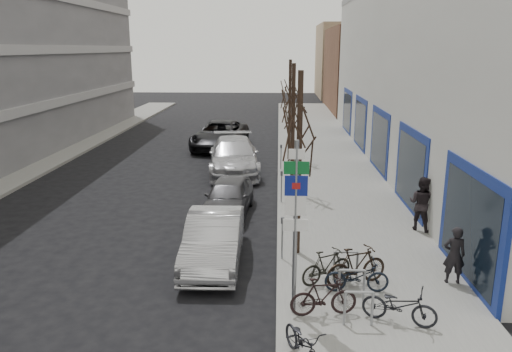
# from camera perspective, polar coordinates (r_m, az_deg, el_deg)

# --- Properties ---
(ground) EXTENTS (120.00, 120.00, 0.00)m
(ground) POSITION_cam_1_polar(r_m,az_deg,el_deg) (12.25, -7.43, -15.51)
(ground) COLOR black
(ground) RESTS_ON ground
(sidewalk_east) EXTENTS (5.00, 70.00, 0.15)m
(sidewalk_east) POSITION_cam_1_polar(r_m,az_deg,el_deg) (21.45, 9.18, -2.04)
(sidewalk_east) COLOR slate
(sidewalk_east) RESTS_ON ground
(brick_building_far) EXTENTS (12.00, 14.00, 8.00)m
(brick_building_far) POSITION_cam_1_polar(r_m,az_deg,el_deg) (51.67, 15.20, 11.63)
(brick_building_far) COLOR brown
(brick_building_far) RESTS_ON ground
(tan_building_far) EXTENTS (13.00, 12.00, 9.00)m
(tan_building_far) POSITION_cam_1_polar(r_m,az_deg,el_deg) (66.46, 12.88, 12.72)
(tan_building_far) COLOR #937A5B
(tan_building_far) RESTS_ON ground
(highway_sign_pole) EXTENTS (0.55, 0.10, 4.20)m
(highway_sign_pole) POSITION_cam_1_polar(r_m,az_deg,el_deg) (11.05, 4.53, -4.81)
(highway_sign_pole) COLOR gray
(highway_sign_pole) RESTS_ON ground
(bike_rack) EXTENTS (0.66, 2.26, 0.83)m
(bike_rack) POSITION_cam_1_polar(r_m,az_deg,el_deg) (12.43, 10.87, -11.75)
(bike_rack) COLOR gray
(bike_rack) RESTS_ON sidewalk_east
(tree_near) EXTENTS (1.80, 1.80, 5.50)m
(tree_near) POSITION_cam_1_polar(r_m,az_deg,el_deg) (14.09, 5.03, 6.27)
(tree_near) COLOR black
(tree_near) RESTS_ON ground
(tree_mid) EXTENTS (1.80, 1.80, 5.50)m
(tree_mid) POSITION_cam_1_polar(r_m,az_deg,el_deg) (20.54, 4.30, 8.85)
(tree_mid) COLOR black
(tree_mid) RESTS_ON ground
(tree_far) EXTENTS (1.80, 1.80, 5.50)m
(tree_far) POSITION_cam_1_polar(r_m,az_deg,el_deg) (27.02, 3.92, 10.19)
(tree_far) COLOR black
(tree_far) RESTS_ON ground
(meter_front) EXTENTS (0.10, 0.08, 1.27)m
(meter_front) POSITION_cam_1_polar(r_m,az_deg,el_deg) (14.40, 3.03, -6.64)
(meter_front) COLOR gray
(meter_front) RESTS_ON sidewalk_east
(meter_mid) EXTENTS (0.10, 0.08, 1.27)m
(meter_mid) POSITION_cam_1_polar(r_m,az_deg,el_deg) (19.63, 2.94, -0.86)
(meter_mid) COLOR gray
(meter_mid) RESTS_ON sidewalk_east
(meter_back) EXTENTS (0.10, 0.08, 1.27)m
(meter_back) POSITION_cam_1_polar(r_m,az_deg,el_deg) (24.98, 2.88, 2.47)
(meter_back) COLOR gray
(meter_back) RESTS_ON sidewalk_east
(bike_near_left) EXTENTS (1.04, 1.60, 0.94)m
(bike_near_left) POSITION_cam_1_polar(r_m,az_deg,el_deg) (10.17, 5.41, -18.20)
(bike_near_left) COLOR black
(bike_near_left) RESTS_ON sidewalk_east
(bike_near_right) EXTENTS (1.61, 0.69, 0.95)m
(bike_near_right) POSITION_cam_1_polar(r_m,az_deg,el_deg) (11.74, 7.73, -13.46)
(bike_near_right) COLOR black
(bike_near_right) RESTS_ON sidewalk_east
(bike_mid_curb) EXTENTS (1.62, 0.52, 0.98)m
(bike_mid_curb) POSITION_cam_1_polar(r_m,az_deg,el_deg) (12.90, 11.45, -10.87)
(bike_mid_curb) COLOR black
(bike_mid_curb) RESTS_ON sidewalk_east
(bike_mid_inner) EXTENTS (1.55, 1.17, 0.93)m
(bike_mid_inner) POSITION_cam_1_polar(r_m,az_deg,el_deg) (13.24, 8.08, -10.14)
(bike_mid_inner) COLOR black
(bike_mid_inner) RESTS_ON sidewalk_east
(bike_far_curb) EXTENTS (1.71, 1.03, 1.00)m
(bike_far_curb) POSITION_cam_1_polar(r_m,az_deg,el_deg) (11.77, 16.10, -13.70)
(bike_far_curb) COLOR black
(bike_far_curb) RESTS_ON sidewalk_east
(bike_far_inner) EXTENTS (1.81, 1.18, 1.06)m
(bike_far_inner) POSITION_cam_1_polar(r_m,az_deg,el_deg) (13.23, 11.40, -10.01)
(bike_far_inner) COLOR black
(bike_far_inner) RESTS_ON sidewalk_east
(parked_car_front) EXTENTS (1.65, 4.46, 1.46)m
(parked_car_front) POSITION_cam_1_polar(r_m,az_deg,el_deg) (14.57, -4.86, -7.21)
(parked_car_front) COLOR #B2B3B8
(parked_car_front) RESTS_ON ground
(parked_car_mid) EXTENTS (1.89, 4.09, 1.36)m
(parked_car_mid) POSITION_cam_1_polar(r_m,az_deg,el_deg) (18.73, -3.18, -2.39)
(parked_car_mid) COLOR #454449
(parked_car_mid) RESTS_ON ground
(parked_car_back) EXTENTS (3.04, 6.16, 1.72)m
(parked_car_back) POSITION_cam_1_polar(r_m,az_deg,el_deg) (24.87, -2.54, 2.29)
(parked_car_back) COLOR #B3B3B9
(parked_car_back) RESTS_ON ground
(lane_car) EXTENTS (3.44, 6.32, 1.68)m
(lane_car) POSITION_cam_1_polar(r_m,az_deg,el_deg) (31.18, -4.15, 4.71)
(lane_car) COLOR black
(lane_car) RESTS_ON ground
(pedestrian_near) EXTENTS (0.59, 0.41, 1.54)m
(pedestrian_near) POSITION_cam_1_polar(r_m,az_deg,el_deg) (13.97, 21.72, -8.38)
(pedestrian_near) COLOR black
(pedestrian_near) RESTS_ON sidewalk_east
(pedestrian_far) EXTENTS (0.82, 0.79, 1.86)m
(pedestrian_far) POSITION_cam_1_polar(r_m,az_deg,el_deg) (17.50, 18.41, -2.96)
(pedestrian_far) COLOR black
(pedestrian_far) RESTS_ON sidewalk_east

